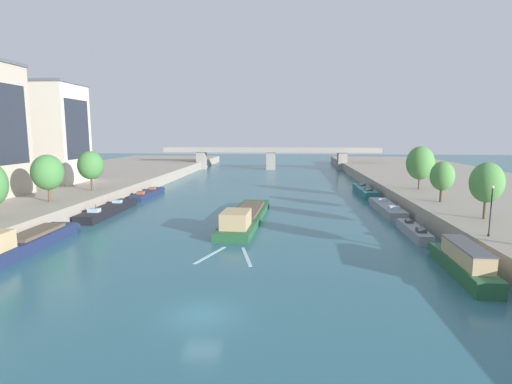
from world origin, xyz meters
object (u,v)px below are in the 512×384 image
moored_boat_right_gap_after (387,208)px  tree_right_third (487,183)px  tree_right_far (420,163)px  lamppost_right_bank (491,209)px  moored_boat_left_downstream (26,241)px  tree_right_past_mid (442,176)px  tree_left_midway (91,165)px  bridge_far (271,155)px  moored_boat_left_second (148,194)px  moored_boat_left_end (109,210)px  moored_boat_right_far (413,231)px  moored_boat_right_upstream (365,191)px  tree_left_second (48,172)px  moored_boat_right_midway (463,262)px  barge_midriver (245,216)px

moored_boat_right_gap_after → tree_right_third: bearing=-65.4°
tree_right_far → lamppost_right_bank: 31.98m
moored_boat_left_downstream → tree_right_past_mid: size_ratio=2.69×
moored_boat_left_downstream → moored_boat_right_gap_after: size_ratio=1.06×
tree_left_midway → bridge_far: (27.03, 66.29, -1.92)m
tree_right_third → tree_right_far: bearing=89.2°
moored_boat_left_downstream → tree_right_third: bearing=9.5°
moored_boat_left_second → tree_left_midway: tree_left_midway is taller
moored_boat_left_end → moored_boat_right_gap_after: size_ratio=1.09×
moored_boat_left_downstream → tree_right_past_mid: 51.89m
moored_boat_left_second → moored_boat_right_far: 48.30m
bridge_far → tree_right_third: bearing=-71.9°
tree_left_midway → lamppost_right_bank: (51.38, -25.88, -1.57)m
moored_boat_left_downstream → moored_boat_right_upstream: (41.58, 40.90, -0.23)m
lamppost_right_bank → tree_right_far: bearing=83.7°
lamppost_right_bank → bridge_far: (-24.35, 92.17, -0.35)m
tree_right_far → moored_boat_right_upstream: bearing=129.5°
moored_boat_right_far → tree_left_second: size_ratio=1.55×
moored_boat_right_midway → lamppost_right_bank: bearing=47.3°
tree_right_far → moored_boat_left_second: bearing=176.6°
tree_right_third → lamppost_right_bank: tree_right_third is taller
moored_boat_right_midway → bridge_far: (-20.38, 96.48, 3.44)m
moored_boat_left_downstream → bridge_far: bridge_far is taller
bridge_far → moored_boat_right_midway: bearing=-78.1°
barge_midriver → moored_boat_right_gap_after: barge_midriver is taller
moored_boat_left_second → moored_boat_right_far: bearing=-32.3°
tree_right_third → moored_boat_right_far: bearing=172.3°
tree_right_far → bridge_far: size_ratio=0.10×
moored_boat_right_far → tree_right_far: (7.63, 22.86, 6.22)m
moored_boat_right_far → moored_boat_right_gap_after: 14.27m
moored_boat_left_second → tree_right_past_mid: 50.29m
moored_boat_right_far → moored_boat_left_second: bearing=147.7°
moored_boat_left_downstream → tree_right_third: 49.61m
moored_boat_right_far → lamppost_right_bank: lamppost_right_bank is taller
tree_right_far → lamppost_right_bank: (-3.51, -31.73, -1.86)m
moored_boat_right_upstream → tree_right_far: bearing=-50.5°
tree_right_third → lamppost_right_bank: bearing=-112.1°
moored_boat_left_end → tree_right_third: tree_right_third is taller
moored_boat_right_far → tree_right_far: size_ratio=1.40×
moored_boat_left_downstream → tree_left_second: bearing=113.5°
barge_midriver → tree_right_far: 33.56m
tree_left_second → tree_left_midway: bearing=87.2°
moored_boat_right_gap_after → tree_right_past_mid: tree_right_past_mid is taller
moored_boat_right_upstream → tree_left_midway: (-47.53, -14.80, 5.84)m
barge_midriver → moored_boat_right_midway: (20.48, -18.46, 0.33)m
moored_boat_left_downstream → tree_right_far: bearing=33.1°
moored_boat_left_second → moored_boat_right_upstream: (41.10, 6.03, 0.16)m
tree_right_third → moored_boat_left_end: bearing=167.9°
moored_boat_left_second → tree_left_second: 21.95m
tree_left_second → bridge_far: tree_left_second is taller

